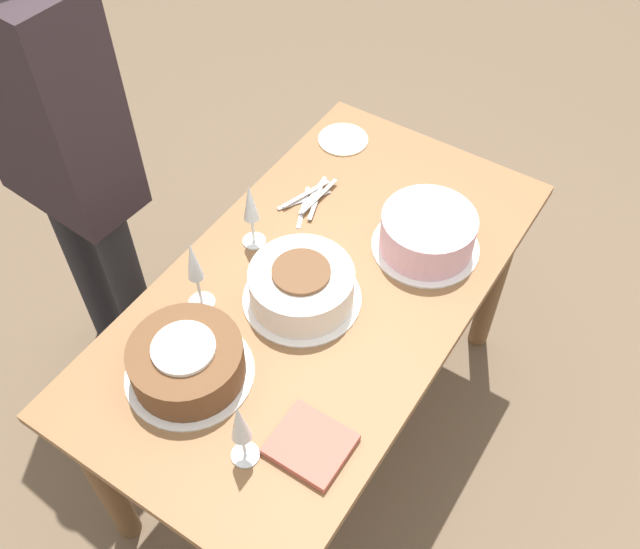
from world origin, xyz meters
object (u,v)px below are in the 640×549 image
wine_glass_far (240,425)px  cake_back_decorated (428,233)px  wine_glass_extra (251,206)px  wine_glass_near (194,266)px  person_cutting (58,141)px  cake_center_white (302,286)px  cake_front_chocolate (187,362)px

wine_glass_far → cake_back_decorated: bearing=176.6°
wine_glass_extra → wine_glass_near: bearing=3.3°
wine_glass_near → person_cutting: size_ratio=0.14×
wine_glass_far → wine_glass_extra: (-0.53, -0.37, -0.00)m
cake_center_white → wine_glass_near: (0.15, -0.21, 0.10)m
cake_center_white → wine_glass_near: bearing=-53.8°
wine_glass_extra → person_cutting: person_cutting is taller
cake_back_decorated → wine_glass_extra: 0.48m
wine_glass_near → wine_glass_extra: size_ratio=1.10×
cake_front_chocolate → wine_glass_extra: (-0.43, -0.13, 0.09)m
cake_center_white → wine_glass_far: bearing=18.0°
wine_glass_near → person_cutting: person_cutting is taller
cake_back_decorated → wine_glass_extra: size_ratio=1.40×
cake_back_decorated → wine_glass_far: (0.77, -0.05, 0.08)m
cake_front_chocolate → wine_glass_extra: wine_glass_extra is taller
cake_center_white → wine_glass_near: size_ratio=1.33×
wine_glass_near → person_cutting: (-0.10, -0.55, 0.07)m
wine_glass_near → wine_glass_extra: wine_glass_near is taller
cake_front_chocolate → wine_glass_far: wine_glass_far is taller
cake_center_white → person_cutting: (0.05, -0.76, 0.17)m
wine_glass_near → person_cutting: 0.57m
cake_back_decorated → wine_glass_far: 0.78m
cake_back_decorated → wine_glass_near: wine_glass_near is taller
cake_front_chocolate → wine_glass_far: 0.27m
cake_center_white → cake_front_chocolate: same height
wine_glass_extra → cake_front_chocolate: bearing=16.3°
cake_back_decorated → cake_front_chocolate: bearing=-22.9°
cake_center_white → wine_glass_far: (0.43, 0.14, 0.09)m
cake_center_white → wine_glass_near: wine_glass_near is taller
cake_center_white → wine_glass_extra: 0.26m
cake_back_decorated → cake_center_white: bearing=-28.9°
cake_front_chocolate → wine_glass_near: bearing=-148.6°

